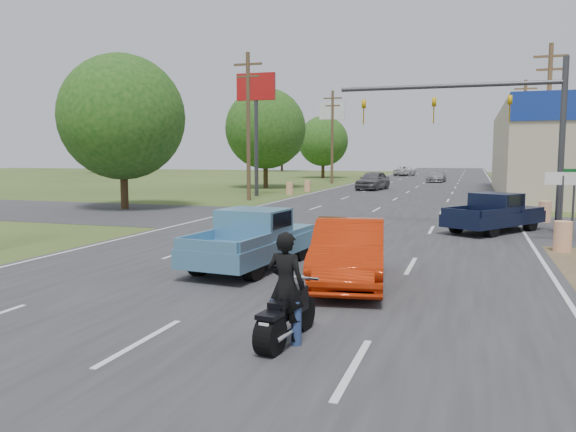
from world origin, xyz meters
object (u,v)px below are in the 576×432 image
(motorcycle, at_px, (285,319))
(rider, at_px, (286,292))
(blue_pickup, at_px, (254,238))
(distant_car_grey, at_px, (373,181))
(navy_pickup, at_px, (496,212))
(distant_car_white, at_px, (405,171))
(red_convertible, at_px, (349,253))
(distant_car_silver, at_px, (436,176))

(motorcycle, xyz_separation_m, rider, (0.01, 0.04, 0.44))
(blue_pickup, distance_m, distant_car_grey, 35.71)
(rider, xyz_separation_m, navy_pickup, (3.79, 15.59, -0.09))
(blue_pickup, height_order, navy_pickup, blue_pickup)
(distant_car_white, bearing_deg, navy_pickup, 105.72)
(blue_pickup, bearing_deg, navy_pickup, 61.06)
(distant_car_grey, bearing_deg, motorcycle, -72.98)
(blue_pickup, bearing_deg, distant_car_grey, 99.95)
(red_convertible, relative_size, distant_car_white, 0.88)
(red_convertible, relative_size, distant_car_silver, 1.00)
(distant_car_grey, xyz_separation_m, distant_car_white, (-1.20, 35.09, -0.10))
(distant_car_white, bearing_deg, motorcycle, 100.92)
(navy_pickup, bearing_deg, distant_car_white, 133.03)
(red_convertible, xyz_separation_m, distant_car_grey, (-5.72, 36.86, 0.07))
(motorcycle, distance_m, distant_car_grey, 41.89)
(navy_pickup, height_order, distant_car_white, navy_pickup)
(distant_car_grey, bearing_deg, distant_car_silver, 84.09)
(navy_pickup, distance_m, distant_car_white, 61.88)
(blue_pickup, distance_m, distant_car_silver, 52.19)
(motorcycle, height_order, navy_pickup, navy_pickup)
(red_convertible, distance_m, motorcycle, 4.65)
(motorcycle, distance_m, blue_pickup, 6.58)
(motorcycle, height_order, rider, rider)
(red_convertible, relative_size, motorcycle, 2.34)
(red_convertible, height_order, motorcycle, red_convertible)
(navy_pickup, bearing_deg, red_convertible, -75.56)
(rider, distance_m, distant_car_white, 76.85)
(rider, distance_m, distant_car_grey, 41.84)
(distant_car_white, bearing_deg, rider, 100.93)
(navy_pickup, xyz_separation_m, distant_car_white, (-10.64, 60.96, -0.06))
(navy_pickup, distance_m, distant_car_grey, 27.54)
(motorcycle, relative_size, rider, 1.12)
(motorcycle, relative_size, distant_car_grey, 0.41)
(navy_pickup, height_order, distant_car_silver, navy_pickup)
(blue_pickup, bearing_deg, red_convertible, -17.48)
(motorcycle, distance_m, distant_car_silver, 58.07)
(rider, bearing_deg, red_convertible, -83.63)
(red_convertible, height_order, rider, rider)
(motorcycle, relative_size, navy_pickup, 0.40)
(rider, height_order, distant_car_grey, rider)
(distant_car_grey, relative_size, distant_car_white, 0.93)
(distant_car_grey, xyz_separation_m, distant_car_silver, (4.50, 16.56, -0.16))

